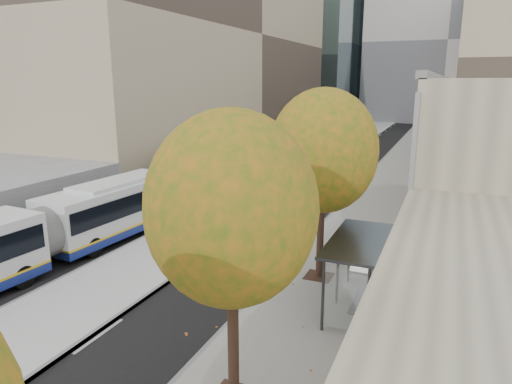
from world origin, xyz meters
The scene contains 11 objects.
bus_platform centered at (-3.88, 35.00, 0.07)m, with size 4.25×150.00×0.15m, color #B8B8B8.
sidewalk centered at (4.12, 35.00, 0.04)m, with size 4.75×150.00×0.08m, color gray.
building_midrise centered at (-22.50, 41.00, 12.50)m, with size 24.00×46.00×25.00m, color tan.
building_far_block centered at (6.00, 96.00, 15.00)m, with size 30.00×18.00×30.00m, color #B0A8A1.
bus_shelter centered at (5.69, 10.96, 2.19)m, with size 1.90×4.40×2.53m.
tree_b centered at (3.60, 5.00, 5.04)m, with size 4.00×4.00×6.97m.
tree_c centered at (3.60, 13.00, 5.25)m, with size 4.20×4.20×7.28m.
bus_near centered at (-7.64, 10.68, 1.52)m, with size 3.46×16.79×2.78m.
bus_far centered at (-7.75, 28.94, 1.63)m, with size 2.69×17.86×2.98m.
cyclist centered at (0.31, 10.54, 0.71)m, with size 0.61×1.54×1.92m.
distant_car centered at (-6.90, 40.05, 0.60)m, with size 1.42×3.52×1.20m, color silver.
Camera 1 is at (8.05, -3.98, 7.89)m, focal length 32.00 mm.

